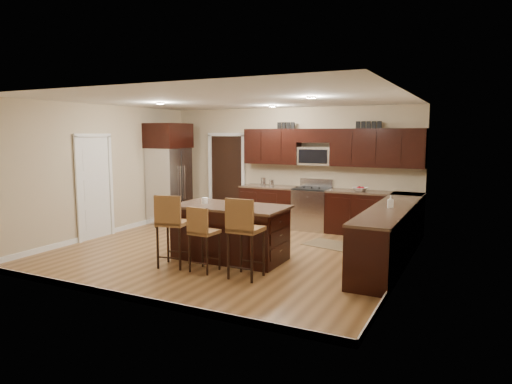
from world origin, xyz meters
The scene contains 23 objects.
floor centered at (0.00, 0.00, 0.00)m, with size 6.00×6.00×0.00m, color brown.
ceiling centered at (0.00, 0.00, 2.70)m, with size 6.00×6.00×0.00m, color silver.
wall_back centered at (0.00, 2.75, 1.35)m, with size 6.00×6.00×0.00m, color tan.
wall_left centered at (-3.00, 0.00, 1.35)m, with size 5.50×5.50×0.00m, color tan.
wall_right centered at (3.00, 0.00, 1.35)m, with size 5.50×5.50×0.00m, color tan.
base_cabinets centered at (1.90, 1.45, 0.46)m, with size 4.02×3.96×0.92m.
upper_cabinets centered at (1.04, 2.58, 1.84)m, with size 4.00×0.33×0.80m.
range centered at (0.68, 2.45, 0.47)m, with size 0.76×0.64×1.11m.
microwave centered at (0.68, 2.60, 1.62)m, with size 0.76×0.31×0.40m, color silver.
doorway centered at (-1.65, 2.73, 1.03)m, with size 0.85×0.03×2.06m, color black.
pantry_door centered at (-2.98, -0.30, 1.02)m, with size 0.03×0.80×2.04m, color white.
letter_decor centered at (0.90, 2.58, 2.29)m, with size 2.20×0.03×0.15m, color black, non-canonical shape.
island centered at (0.24, -0.44, 0.43)m, with size 1.93×1.02×0.92m.
stool_left centered at (-0.34, -1.29, 0.73)m, with size 0.52×0.52×1.17m.
stool_mid centered at (0.23, -1.28, 0.64)m, with size 0.40×0.40×1.02m.
stool_right centered at (0.96, -1.29, 0.75)m, with size 0.45×0.45×1.20m.
refrigerator centered at (-2.62, 1.69, 1.21)m, with size 0.79×0.95×2.35m.
floor_mat centered at (1.54, 1.25, 0.01)m, with size 1.03×0.69×0.01m, color brown.
fruit_bowl centered at (1.73, 2.45, 0.96)m, with size 0.30×0.30×0.07m, color silver.
soap_bottle centered at (2.70, 0.50, 1.02)m, with size 0.09×0.09×0.20m, color #B2B2B2.
canister_tall centered at (-0.51, 2.45, 1.01)m, with size 0.12×0.12×0.18m, color silver.
canister_short centered at (-0.30, 2.45, 0.99)m, with size 0.11×0.11×0.14m, color silver.
island_jar centered at (-0.26, -0.44, 0.97)m, with size 0.10×0.10×0.10m, color white.
Camera 1 is at (4.00, -7.01, 2.12)m, focal length 32.00 mm.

